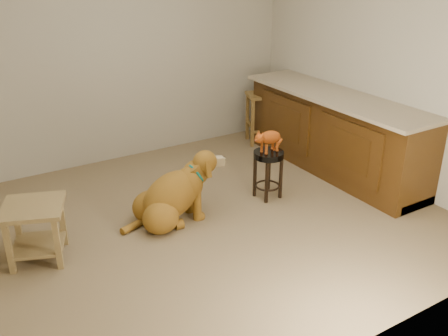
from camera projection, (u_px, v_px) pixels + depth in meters
floor at (204, 221)px, 4.90m from camera, size 4.50×4.00×0.01m
room_shell at (200, 49)px, 4.23m from camera, size 4.54×4.04×2.62m
cabinet_run at (334, 135)px, 5.89m from camera, size 0.70×2.56×0.94m
padded_stool at (268, 165)px, 5.25m from camera, size 0.32×0.32×0.52m
wood_stool at (261, 117)px, 6.78m from camera, size 0.48×0.48×0.69m
side_table at (35, 224)px, 4.20m from camera, size 0.64×0.64×0.51m
golden_retriever at (172, 197)px, 4.81m from camera, size 1.13×0.56×0.72m
tabby_kitten at (268, 138)px, 5.12m from camera, size 0.44×0.19×0.28m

